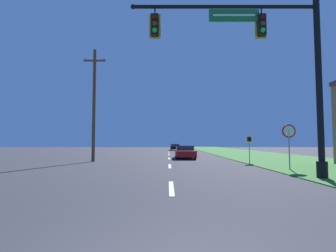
{
  "coord_description": "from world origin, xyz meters",
  "views": [
    {
      "loc": [
        -0.11,
        -2.9,
        1.54
      ],
      "look_at": [
        0.0,
        23.81,
        3.2
      ],
      "focal_mm": 28.0,
      "sensor_mm": 36.0,
      "label": 1
    }
  ],
  "objects_px": {
    "stop_sign": "(288,136)",
    "route_sign_post": "(248,142)",
    "utility_pole_near": "(93,103)",
    "car_ahead": "(184,152)",
    "signal_mast": "(273,62)",
    "far_car": "(174,147)"
  },
  "relations": [
    {
      "from": "stop_sign",
      "to": "route_sign_post",
      "type": "xyz_separation_m",
      "value": [
        -0.63,
        5.18,
        -0.34
      ]
    },
    {
      "from": "route_sign_post",
      "to": "utility_pole_near",
      "type": "height_order",
      "value": "utility_pole_near"
    },
    {
      "from": "car_ahead",
      "to": "stop_sign",
      "type": "bearing_deg",
      "value": -63.61
    },
    {
      "from": "stop_sign",
      "to": "signal_mast",
      "type": "bearing_deg",
      "value": -121.63
    },
    {
      "from": "route_sign_post",
      "to": "stop_sign",
      "type": "bearing_deg",
      "value": -83.09
    },
    {
      "from": "car_ahead",
      "to": "route_sign_post",
      "type": "relative_size",
      "value": 2.21
    },
    {
      "from": "utility_pole_near",
      "to": "signal_mast",
      "type": "bearing_deg",
      "value": -42.91
    },
    {
      "from": "car_ahead",
      "to": "utility_pole_near",
      "type": "distance_m",
      "value": 9.58
    },
    {
      "from": "stop_sign",
      "to": "utility_pole_near",
      "type": "relative_size",
      "value": 0.28
    },
    {
      "from": "signal_mast",
      "to": "utility_pole_near",
      "type": "relative_size",
      "value": 0.92
    },
    {
      "from": "car_ahead",
      "to": "utility_pole_near",
      "type": "height_order",
      "value": "utility_pole_near"
    },
    {
      "from": "signal_mast",
      "to": "car_ahead",
      "type": "distance_m",
      "value": 14.97
    },
    {
      "from": "utility_pole_near",
      "to": "far_car",
      "type": "bearing_deg",
      "value": 75.93
    },
    {
      "from": "car_ahead",
      "to": "far_car",
      "type": "relative_size",
      "value": 1.01
    },
    {
      "from": "route_sign_post",
      "to": "utility_pole_near",
      "type": "distance_m",
      "value": 12.59
    },
    {
      "from": "far_car",
      "to": "route_sign_post",
      "type": "height_order",
      "value": "route_sign_post"
    },
    {
      "from": "car_ahead",
      "to": "route_sign_post",
      "type": "bearing_deg",
      "value": -49.11
    },
    {
      "from": "far_car",
      "to": "route_sign_post",
      "type": "bearing_deg",
      "value": -81.03
    },
    {
      "from": "signal_mast",
      "to": "utility_pole_near",
      "type": "height_order",
      "value": "utility_pole_near"
    },
    {
      "from": "stop_sign",
      "to": "utility_pole_near",
      "type": "bearing_deg",
      "value": 153.83
    },
    {
      "from": "signal_mast",
      "to": "car_ahead",
      "type": "bearing_deg",
      "value": 102.05
    },
    {
      "from": "signal_mast",
      "to": "stop_sign",
      "type": "height_order",
      "value": "signal_mast"
    }
  ]
}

